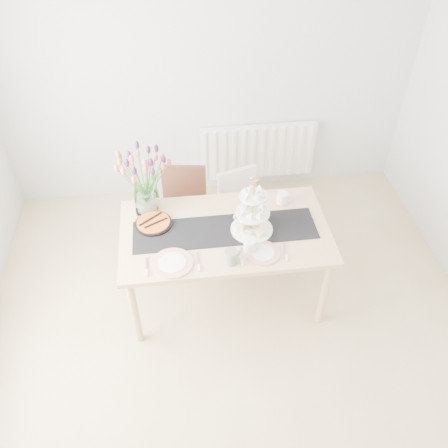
{
  "coord_description": "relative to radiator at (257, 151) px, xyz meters",
  "views": [
    {
      "loc": [
        -0.36,
        -1.88,
        3.24
      ],
      "look_at": [
        -0.04,
        0.68,
        0.87
      ],
      "focal_mm": 38.0,
      "sensor_mm": 36.0,
      "label": 1
    }
  ],
  "objects": [
    {
      "name": "plate_right",
      "position": [
        -0.28,
        -1.74,
        0.31
      ],
      "size": [
        0.3,
        0.3,
        0.01
      ],
      "primitive_type": "cylinder",
      "rotation": [
        0.0,
        0.0,
        -0.21
      ],
      "color": "silver",
      "rests_on": "dining_table"
    },
    {
      "name": "plate_left",
      "position": [
        -0.94,
        -1.76,
        0.31
      ],
      "size": [
        0.3,
        0.3,
        0.02
      ],
      "primitive_type": "cylinder",
      "rotation": [
        0.0,
        0.0,
        -0.01
      ],
      "color": "silver",
      "rests_on": "dining_table"
    },
    {
      "name": "teapot",
      "position": [
        -0.33,
        -1.42,
        0.37
      ],
      "size": [
        0.26,
        0.23,
        0.15
      ],
      "primitive_type": null,
      "rotation": [
        0.0,
        0.0,
        -0.2
      ],
      "color": "silver",
      "rests_on": "dining_table"
    },
    {
      "name": "tulip_vase",
      "position": [
        -1.11,
        -1.12,
        0.66
      ],
      "size": [
        0.65,
        0.65,
        0.55
      ],
      "rotation": [
        0.0,
        0.0,
        0.15
      ],
      "color": "silver",
      "rests_on": "dining_table"
    },
    {
      "name": "chair_white",
      "position": [
        -0.29,
        -0.79,
        -0.02
      ],
      "size": [
        0.49,
        0.49,
        0.75
      ],
      "rotation": [
        0.0,
        0.0,
        0.3
      ],
      "color": "silver",
      "rests_on": "ground"
    },
    {
      "name": "room_shell",
      "position": [
        -0.5,
        -2.19,
        0.85
      ],
      "size": [
        4.5,
        4.5,
        4.5
      ],
      "color": "tan",
      "rests_on": "ground"
    },
    {
      "name": "dining_table",
      "position": [
        -0.53,
        -1.46,
        0.22
      ],
      "size": [
        1.6,
        0.9,
        0.75
      ],
      "color": "tan",
      "rests_on": "ground"
    },
    {
      "name": "tart_tin",
      "position": [
        -1.07,
        -1.33,
        0.32
      ],
      "size": [
        0.29,
        0.29,
        0.03
      ],
      "rotation": [
        0.0,
        0.0,
        0.22
      ],
      "color": "black",
      "rests_on": "dining_table"
    },
    {
      "name": "cake_stand",
      "position": [
        -0.32,
        -1.49,
        0.43
      ],
      "size": [
        0.32,
        0.32,
        0.47
      ],
      "rotation": [
        0.0,
        0.0,
        0.04
      ],
      "color": "gold",
      "rests_on": "dining_table"
    },
    {
      "name": "cream_jug",
      "position": [
        -0.02,
        -1.19,
        0.35
      ],
      "size": [
        0.12,
        0.12,
        0.09
      ],
      "primitive_type": "cylinder",
      "rotation": [
        0.0,
        0.0,
        -0.31
      ],
      "color": "white",
      "rests_on": "dining_table"
    },
    {
      "name": "table_runner",
      "position": [
        -0.53,
        -1.46,
        0.3
      ],
      "size": [
        1.4,
        0.35,
        0.01
      ],
      "primitive_type": "cube",
      "color": "black",
      "rests_on": "dining_table"
    },
    {
      "name": "chair_brown",
      "position": [
        -0.81,
        -0.77,
        0.01
      ],
      "size": [
        0.45,
        0.45,
        0.81
      ],
      "rotation": [
        0.0,
        0.0,
        -0.14
      ],
      "color": "#391D14",
      "rests_on": "ground"
    },
    {
      "name": "mug_white",
      "position": [
        -0.37,
        -1.7,
        0.36
      ],
      "size": [
        0.1,
        0.1,
        0.11
      ],
      "primitive_type": "cylinder",
      "rotation": [
        0.0,
        0.0,
        -0.07
      ],
      "color": "white",
      "rests_on": "dining_table"
    },
    {
      "name": "radiator",
      "position": [
        0.0,
        0.0,
        0.0
      ],
      "size": [
        1.2,
        0.08,
        0.6
      ],
      "primitive_type": "cube",
      "color": "white",
      "rests_on": "room_shell"
    },
    {
      "name": "mug_grey",
      "position": [
        -0.52,
        -1.79,
        0.36
      ],
      "size": [
        0.13,
        0.13,
        0.11
      ],
      "primitive_type": "cylinder",
      "rotation": [
        0.0,
        0.0,
        0.5
      ],
      "color": "slate",
      "rests_on": "dining_table"
    }
  ]
}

